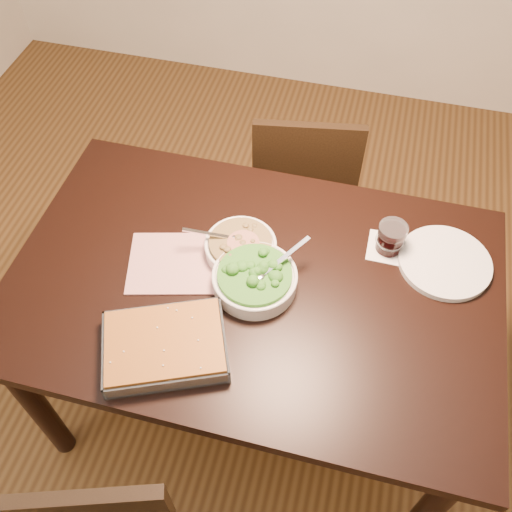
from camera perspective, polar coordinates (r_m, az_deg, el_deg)
ground at (r=2.28m, az=-0.20°, el=-13.37°), size 4.00×4.00×0.00m
table at (r=1.71m, az=-0.27°, el=-4.38°), size 1.40×0.90×0.75m
magazine_a at (r=1.68m, az=-7.49°, el=-0.68°), size 0.35×0.29×0.01m
coaster at (r=1.74m, az=13.05°, el=0.79°), size 0.12×0.12×0.00m
stew_bowl at (r=1.67m, az=-1.55°, el=0.96°), size 0.23×0.21×0.08m
broccoli_bowl at (r=1.59m, az=-0.12°, el=-2.28°), size 0.24×0.24×0.09m
baking_dish at (r=1.50m, az=-9.09°, el=-8.87°), size 0.38×0.33×0.06m
wine_tumbler at (r=1.70m, az=13.35°, el=1.84°), size 0.08×0.08×0.09m
dinner_plate at (r=1.74m, az=18.35°, el=-0.60°), size 0.27×0.27×0.02m
chair_far at (r=2.29m, az=4.82°, el=7.49°), size 0.45×0.45×0.83m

